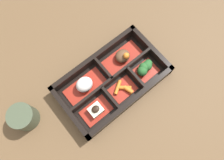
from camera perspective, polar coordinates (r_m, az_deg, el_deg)
The scene contains 9 objects.
ground_plane at distance 0.69m, azimuth 0.00°, elevation -0.62°, with size 3.00×3.00×0.00m, color brown.
bento_base at distance 0.69m, azimuth 0.00°, elevation -0.50°, with size 0.33×0.19×0.01m.
bento_rim at distance 0.67m, azimuth 0.13°, elevation -0.10°, with size 0.33×0.19×0.05m.
bowl_rice at distance 0.66m, azimuth -7.16°, elevation -1.34°, with size 0.13×0.06×0.05m.
bowl_stew at distance 0.70m, azimuth 2.81°, elevation 6.06°, with size 0.13×0.06×0.05m.
bowl_tofu at distance 0.65m, azimuth -4.20°, elevation -7.89°, with size 0.09×0.06×0.03m.
bowl_carrots at distance 0.67m, azimuth 2.93°, elevation -2.31°, with size 0.08×0.06×0.02m.
bowl_greens at distance 0.69m, azimuth 8.69°, elevation 3.19°, with size 0.07×0.06×0.04m.
tea_cup at distance 0.68m, azimuth -22.11°, elevation -8.95°, with size 0.07×0.07×0.07m.
Camera 1 is at (-0.13, -0.16, 0.66)m, focal length 35.00 mm.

